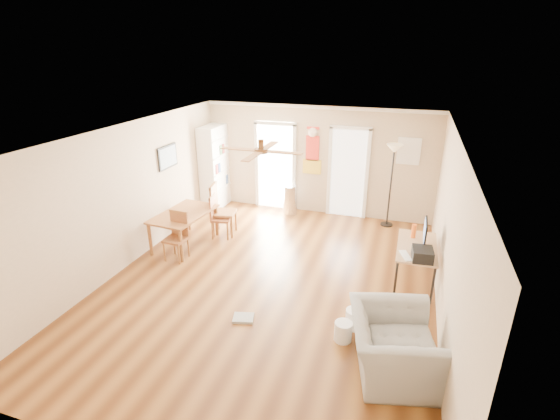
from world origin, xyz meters
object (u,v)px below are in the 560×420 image
(dining_chair_right_b, at_px, (221,216))
(dining_chair_near, at_px, (175,237))
(armchair, at_px, (393,346))
(wastebasket_a, at_px, (354,319))
(trash_can, at_px, (290,200))
(torchiere_lamp, at_px, (391,186))
(bookshelf, at_px, (215,167))
(printer, at_px, (422,254))
(dining_chair_right_a, at_px, (224,210))
(computer_desk, at_px, (415,264))
(dining_table, at_px, (185,229))
(wastebasket_b, at_px, (343,331))

(dining_chair_right_b, height_order, dining_chair_near, dining_chair_right_b)
(armchair, bearing_deg, wastebasket_a, 25.12)
(trash_can, height_order, wastebasket_a, trash_can)
(torchiere_lamp, bearing_deg, dining_chair_right_b, -152.77)
(dining_chair_right_b, distance_m, torchiere_lamp, 3.80)
(bookshelf, bearing_deg, printer, -27.98)
(dining_chair_right_a, height_order, dining_chair_right_b, dining_chair_right_a)
(dining_chair_right_a, bearing_deg, computer_desk, -112.22)
(dining_table, relative_size, torchiere_lamp, 0.75)
(trash_can, height_order, wastebasket_b, trash_can)
(trash_can, bearing_deg, wastebasket_b, -64.30)
(wastebasket_a, bearing_deg, printer, 51.94)
(dining_table, bearing_deg, wastebasket_b, -28.49)
(wastebasket_b, bearing_deg, wastebasket_a, 72.28)
(dining_table, bearing_deg, dining_chair_near, -75.91)
(torchiere_lamp, bearing_deg, armchair, -85.14)
(dining_table, relative_size, printer, 3.86)
(bookshelf, distance_m, armchair, 6.56)
(dining_chair_right_b, xyz_separation_m, trash_can, (1.04, 1.69, -0.10))
(bookshelf, bearing_deg, armchair, -43.58)
(dining_chair_right_b, relative_size, armchair, 0.78)
(dining_table, xyz_separation_m, armchair, (4.30, -2.36, 0.04))
(bookshelf, bearing_deg, wastebasket_b, -45.48)
(computer_desk, bearing_deg, printer, -80.96)
(dining_chair_right_a, relative_size, wastebasket_b, 3.89)
(dining_chair_right_b, distance_m, trash_can, 1.98)
(dining_table, height_order, torchiere_lamp, torchiere_lamp)
(armchair, bearing_deg, torchiere_lamp, -8.42)
(bookshelf, height_order, wastebasket_a, bookshelf)
(dining_table, xyz_separation_m, dining_chair_near, (0.15, -0.61, 0.12))
(armchair, bearing_deg, printer, -22.55)
(computer_desk, distance_m, wastebasket_a, 1.78)
(dining_chair_near, xyz_separation_m, wastebasket_b, (3.47, -1.36, -0.33))
(bookshelf, xyz_separation_m, dining_chair_near, (0.53, -2.81, -0.56))
(trash_can, bearing_deg, printer, -42.75)
(computer_desk, relative_size, wastebasket_a, 4.38)
(printer, distance_m, wastebasket_a, 1.55)
(dining_chair_right_b, bearing_deg, dining_chair_near, 149.74)
(dining_table, xyz_separation_m, torchiere_lamp, (3.90, 2.30, 0.59))
(dining_chair_near, height_order, wastebasket_a, dining_chair_near)
(computer_desk, distance_m, printer, 0.65)
(bookshelf, height_order, dining_chair_right_b, bookshelf)
(torchiere_lamp, xyz_separation_m, armchair, (0.40, -4.66, -0.55))
(bookshelf, distance_m, printer, 5.67)
(dining_chair_near, xyz_separation_m, printer, (4.45, 0.08, 0.32))
(dining_chair_right_a, bearing_deg, dining_table, 131.87)
(dining_chair_right_a, bearing_deg, armchair, -140.52)
(trash_can, xyz_separation_m, computer_desk, (2.94, -2.32, -0.02))
(dining_chair_near, bearing_deg, wastebasket_a, -13.00)
(dining_chair_near, relative_size, computer_desk, 0.72)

